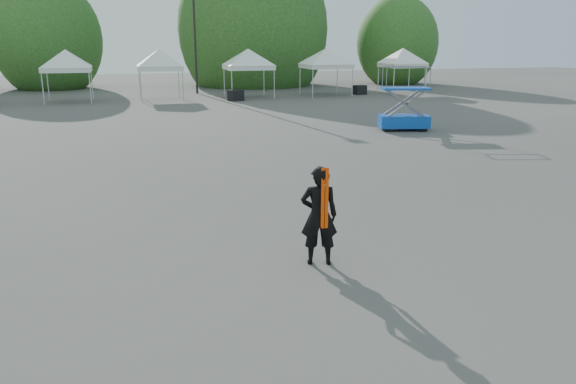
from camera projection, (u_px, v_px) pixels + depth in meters
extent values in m
plane|color=#474442|center=(252.00, 230.00, 11.89)|extent=(120.00, 120.00, 0.00)
cylinder|color=black|center=(195.00, 28.00, 41.11)|extent=(0.16, 0.16, 9.50)
cylinder|color=#382314|center=(51.00, 75.00, 46.48)|extent=(0.36, 0.36, 2.27)
ellipsoid|color=#21531B|center=(47.00, 40.00, 45.75)|extent=(4.16, 4.16, 4.78)
cylinder|color=#382314|center=(254.00, 69.00, 50.09)|extent=(0.36, 0.36, 2.80)
ellipsoid|color=#21531B|center=(253.00, 29.00, 49.19)|extent=(5.12, 5.12, 5.89)
cylinder|color=#382314|center=(396.00, 72.00, 51.85)|extent=(0.36, 0.36, 2.10)
ellipsoid|color=#21531B|center=(397.00, 43.00, 51.18)|extent=(3.84, 3.84, 4.42)
cylinder|color=silver|center=(43.00, 89.00, 34.48)|extent=(0.06, 0.06, 2.00)
cylinder|color=silver|center=(90.00, 88.00, 35.23)|extent=(0.06, 0.06, 2.00)
cylinder|color=silver|center=(48.00, 85.00, 37.04)|extent=(0.06, 0.06, 2.00)
cylinder|color=silver|center=(92.00, 85.00, 37.79)|extent=(0.06, 0.06, 2.00)
cube|color=white|center=(67.00, 69.00, 35.85)|extent=(2.96, 2.96, 0.30)
pyramid|color=white|center=(65.00, 49.00, 35.53)|extent=(4.19, 4.19, 1.10)
cylinder|color=silver|center=(141.00, 86.00, 36.21)|extent=(0.06, 0.06, 2.00)
cylinder|color=silver|center=(183.00, 86.00, 36.94)|extent=(0.06, 0.06, 2.00)
cylinder|color=silver|center=(140.00, 83.00, 38.69)|extent=(0.06, 0.06, 2.00)
cylinder|color=silver|center=(179.00, 83.00, 39.42)|extent=(0.06, 0.06, 2.00)
cube|color=white|center=(160.00, 68.00, 37.53)|extent=(2.88, 2.88, 0.30)
pyramid|color=white|center=(159.00, 49.00, 37.20)|extent=(4.07, 4.07, 1.10)
cylinder|color=silver|center=(232.00, 85.00, 37.20)|extent=(0.06, 0.06, 2.00)
cylinder|color=silver|center=(274.00, 84.00, 37.99)|extent=(0.06, 0.06, 2.00)
cylinder|color=silver|center=(224.00, 82.00, 39.89)|extent=(0.06, 0.06, 2.00)
cylinder|color=silver|center=(264.00, 81.00, 40.68)|extent=(0.06, 0.06, 2.00)
cube|color=white|center=(248.00, 67.00, 38.66)|extent=(3.11, 3.11, 0.30)
pyramid|color=white|center=(248.00, 49.00, 38.33)|extent=(4.40, 4.40, 1.10)
cylinder|color=silver|center=(313.00, 83.00, 38.93)|extent=(0.06, 0.06, 2.00)
cylinder|color=silver|center=(352.00, 82.00, 39.73)|extent=(0.06, 0.06, 2.00)
cylinder|color=silver|center=(300.00, 80.00, 41.67)|extent=(0.06, 0.06, 2.00)
cylinder|color=silver|center=(337.00, 80.00, 42.47)|extent=(0.06, 0.06, 2.00)
cube|color=white|center=(326.00, 66.00, 40.42)|extent=(3.16, 3.16, 0.30)
pyramid|color=white|center=(326.00, 48.00, 40.09)|extent=(4.47, 4.47, 1.10)
cylinder|color=silver|center=(394.00, 82.00, 40.50)|extent=(0.06, 0.06, 2.00)
cylinder|color=silver|center=(426.00, 81.00, 41.20)|extent=(0.06, 0.06, 2.00)
cylinder|color=silver|center=(378.00, 79.00, 42.92)|extent=(0.06, 0.06, 2.00)
cylinder|color=silver|center=(409.00, 79.00, 43.63)|extent=(0.06, 0.06, 2.00)
cube|color=white|center=(402.00, 65.00, 41.78)|extent=(2.82, 2.82, 0.30)
pyramid|color=white|center=(403.00, 48.00, 41.45)|extent=(3.98, 3.98, 1.10)
imported|color=black|center=(319.00, 216.00, 9.89)|extent=(0.74, 0.58, 1.80)
cube|color=#FF4305|center=(323.00, 199.00, 9.62)|extent=(0.14, 0.02, 1.08)
cube|color=#0D46A9|center=(404.00, 121.00, 24.95)|extent=(2.36, 1.60, 0.54)
cube|color=#0D46A9|center=(405.00, 88.00, 24.57)|extent=(2.26, 1.53, 0.09)
cylinder|color=black|center=(387.00, 128.00, 24.56)|extent=(0.35, 0.21, 0.32)
cylinder|color=black|center=(424.00, 128.00, 24.60)|extent=(0.35, 0.21, 0.32)
cylinder|color=black|center=(383.00, 125.00, 25.43)|extent=(0.35, 0.21, 0.32)
cylinder|color=black|center=(419.00, 125.00, 25.46)|extent=(0.35, 0.21, 0.32)
cube|color=black|center=(236.00, 95.00, 37.16)|extent=(1.10, 1.00, 0.70)
cube|color=black|center=(360.00, 90.00, 41.57)|extent=(0.96, 0.81, 0.67)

